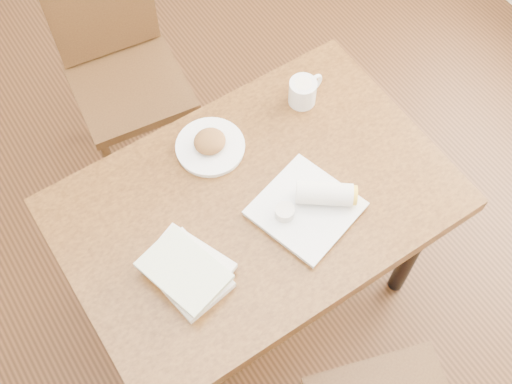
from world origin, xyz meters
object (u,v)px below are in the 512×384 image
table (256,214)px  book_stack (186,270)px  chair_far (119,60)px  plate_burrito (312,204)px  coffee_mug (304,91)px  plate_scone (210,145)px

table → book_stack: (-0.30, -0.09, 0.12)m
chair_far → plate_burrito: chair_far is taller
book_stack → coffee_mug: bearing=27.1°
coffee_mug → chair_far: bearing=119.3°
chair_far → coffee_mug: chair_far is taller
chair_far → book_stack: size_ratio=3.36×
plate_burrito → book_stack: (-0.42, 0.02, 0.00)m
table → book_stack: book_stack is taller
table → plate_scone: size_ratio=5.33×
table → plate_scone: plate_scone is taller
plate_scone → coffee_mug: size_ratio=1.64×
coffee_mug → plate_burrito: 0.41m
chair_far → book_stack: chair_far is taller
table → plate_scone: (-0.02, 0.23, 0.11)m
chair_far → plate_burrito: 1.05m
plate_scone → coffee_mug: (0.36, -0.00, 0.03)m
chair_far → coffee_mug: size_ratio=7.13×
coffee_mug → plate_burrito: bearing=-122.0°
table → plate_burrito: bearing=-43.4°
plate_burrito → book_stack: 0.42m
coffee_mug → plate_scone: bearing=179.4°
plate_scone → book_stack: size_ratio=0.77×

